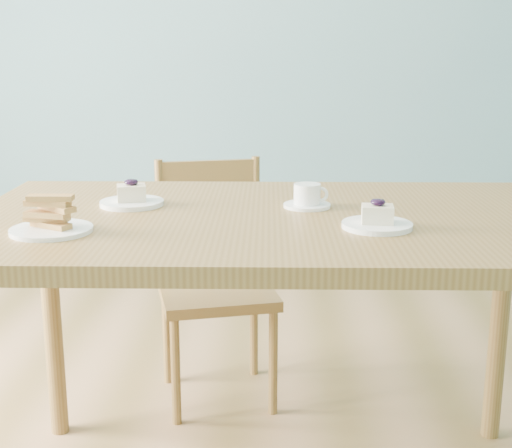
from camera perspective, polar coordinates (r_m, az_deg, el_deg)
name	(u,v)px	position (r m, az deg, el deg)	size (l,w,h in m)	color
room	(132,3)	(1.80, -9.88, 17.03)	(5.01, 5.01, 2.71)	#A87A4E
dining_table	(277,246)	(1.82, 1.67, -1.78)	(1.58, 0.92, 0.84)	brown
dining_chair	(215,280)	(2.56, -3.31, -4.47)	(0.47, 0.46, 0.86)	brown
cheesecake_plate_near	(377,221)	(1.68, 9.67, 0.28)	(0.16, 0.16, 0.07)	white
cheesecake_plate_far	(132,199)	(1.93, -9.92, 2.01)	(0.17, 0.17, 0.07)	white
coffee_cup	(308,197)	(1.88, 4.15, 2.14)	(0.12, 0.12, 0.06)	white
biscotti_plate	(51,220)	(1.68, -16.10, 0.30)	(0.19, 0.19, 0.09)	white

